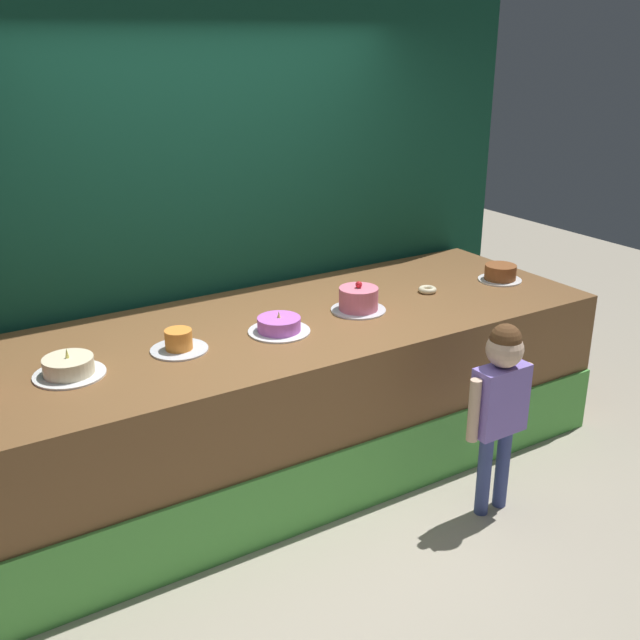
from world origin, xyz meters
The scene contains 10 objects.
ground_plane centered at (0.00, 0.00, 0.00)m, with size 12.00×12.00×0.00m, color #ADA38E.
stage_platform centered at (0.00, 0.64, 0.45)m, with size 3.94×1.31×0.91m.
curtain_backdrop centered at (0.00, 1.39, 1.54)m, with size 4.54×0.08×3.07m, color #144C38.
child_figure centered at (0.80, -0.37, 0.70)m, with size 0.42×0.19×1.08m.
donut centered at (1.12, 0.61, 0.92)m, with size 0.11×0.11×0.03m, color beige.
cake_far_left centered at (-1.12, 0.56, 0.95)m, with size 0.34×0.34×0.14m.
cake_left centered at (-0.56, 0.57, 0.95)m, with size 0.30×0.30×0.11m.
cake_center centered at (0.00, 0.52, 0.94)m, with size 0.34×0.34×0.12m.
cake_right centered at (0.56, 0.57, 0.97)m, with size 0.32×0.32×0.18m.
cake_far_right centered at (1.67, 0.55, 0.95)m, with size 0.28×0.28×0.11m.
Camera 1 is at (-1.83, -2.84, 2.44)m, focal length 42.45 mm.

